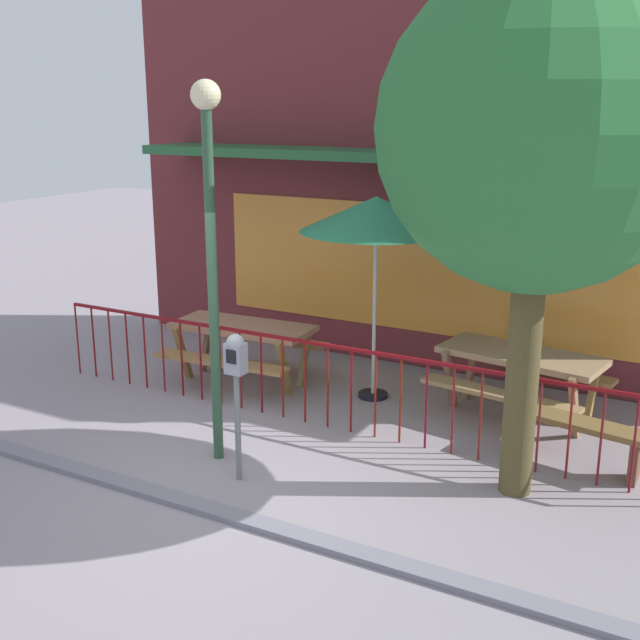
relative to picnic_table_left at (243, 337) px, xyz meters
name	(u,v)px	position (x,y,z in m)	size (l,w,h in m)	color
ground	(241,490)	(1.64, -2.47, -0.61)	(40.00, 40.00, 0.00)	gray
pub_storefront	(426,151)	(1.64, 1.92, 2.26)	(8.95, 1.45, 5.78)	#471F1F
patio_fence_front	(328,370)	(1.64, -0.77, 0.05)	(7.54, 0.04, 0.97)	maroon
picnic_table_left	(243,337)	(0.00, 0.00, 0.00)	(1.88, 1.47, 0.79)	#A26C52
picnic_table_right	(521,366)	(3.41, 0.55, 0.00)	(1.98, 1.60, 0.79)	#9B7956
patio_umbrella	(376,215)	(1.68, 0.32, 1.62)	(1.79, 1.79, 2.45)	black
patio_bench	(578,432)	(4.27, -0.42, -0.26)	(1.43, 0.56, 0.48)	brown
parking_meter_near	(236,368)	(1.51, -2.30, 0.51)	(0.18, 0.17, 1.45)	slate
street_tree	(540,131)	(3.88, -1.25, 2.65)	(2.74, 2.74, 4.65)	#4B4022
street_lamp	(210,219)	(1.05, -1.99, 1.82)	(0.28, 0.28, 3.70)	#2D5037
curb_edge	(210,512)	(1.64, -2.95, -0.61)	(12.53, 0.20, 0.11)	slate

